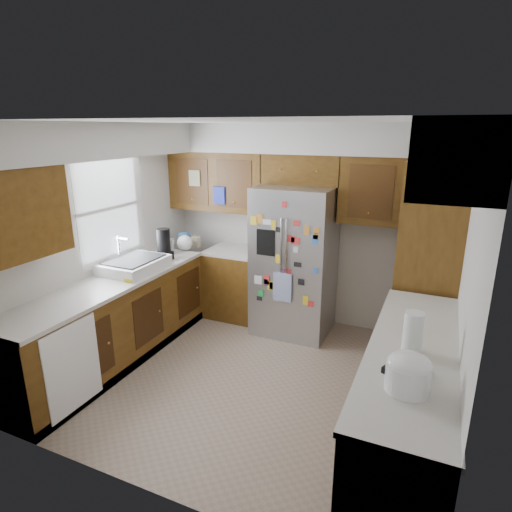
# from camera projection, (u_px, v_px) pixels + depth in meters

# --- Properties ---
(floor) EXTENTS (3.60, 3.60, 0.00)m
(floor) POSITION_uv_depth(u_px,v_px,m) (254.00, 377.00, 4.37)
(floor) COLOR gray
(floor) RESTS_ON ground
(room_shell) EXTENTS (3.64, 3.24, 2.52)m
(room_shell) POSITION_uv_depth(u_px,v_px,m) (259.00, 194.00, 4.20)
(room_shell) COLOR beige
(room_shell) RESTS_ON ground
(left_counter_run) EXTENTS (1.36, 3.20, 0.92)m
(left_counter_run) POSITION_uv_depth(u_px,v_px,m) (144.00, 315.00, 4.80)
(left_counter_run) COLOR #482D0E
(left_counter_run) RESTS_ON ground
(right_counter_run) EXTENTS (0.63, 2.25, 0.92)m
(right_counter_run) POSITION_uv_depth(u_px,v_px,m) (407.00, 406.00, 3.25)
(right_counter_run) COLOR #482D0E
(right_counter_run) RESTS_ON ground
(pantry) EXTENTS (0.60, 0.90, 2.15)m
(pantry) POSITION_uv_depth(u_px,v_px,m) (429.00, 264.00, 4.48)
(pantry) COLOR #482D0E
(pantry) RESTS_ON ground
(fridge) EXTENTS (0.90, 0.79, 1.80)m
(fridge) POSITION_uv_depth(u_px,v_px,m) (294.00, 261.00, 5.16)
(fridge) COLOR #AEAEB4
(fridge) RESTS_ON ground
(bridge_cabinet) EXTENTS (0.96, 0.34, 0.35)m
(bridge_cabinet) POSITION_uv_depth(u_px,v_px,m) (303.00, 169.00, 5.05)
(bridge_cabinet) COLOR #482D0E
(bridge_cabinet) RESTS_ON fridge
(fridge_top_items) EXTENTS (0.77, 0.37, 0.26)m
(fridge_top_items) POSITION_uv_depth(u_px,v_px,m) (299.00, 143.00, 4.96)
(fridge_top_items) COLOR #164CAD
(fridge_top_items) RESTS_ON bridge_cabinet
(sink_assembly) EXTENTS (0.52, 0.70, 0.37)m
(sink_assembly) POSITION_uv_depth(u_px,v_px,m) (134.00, 264.00, 4.75)
(sink_assembly) COLOR white
(sink_assembly) RESTS_ON left_counter_run
(left_counter_clutter) EXTENTS (0.30, 0.89, 0.38)m
(left_counter_clutter) POSITION_uv_depth(u_px,v_px,m) (175.00, 244.00, 5.35)
(left_counter_clutter) COLOR black
(left_counter_clutter) RESTS_ON left_counter_run
(rice_cooker) EXTENTS (0.28, 0.27, 0.24)m
(rice_cooker) POSITION_uv_depth(u_px,v_px,m) (408.00, 372.00, 2.57)
(rice_cooker) COLOR white
(rice_cooker) RESTS_ON right_counter_run
(paper_towel) EXTENTS (0.14, 0.14, 0.30)m
(paper_towel) POSITION_uv_depth(u_px,v_px,m) (413.00, 333.00, 3.00)
(paper_towel) COLOR white
(paper_towel) RESTS_ON right_counter_run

